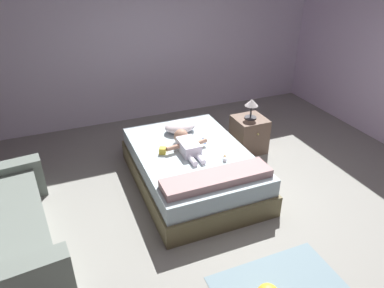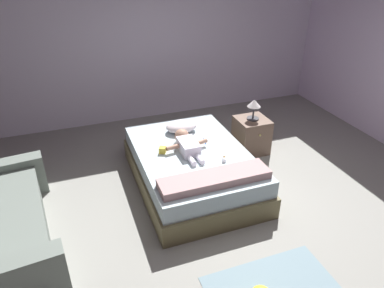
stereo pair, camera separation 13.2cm
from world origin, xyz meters
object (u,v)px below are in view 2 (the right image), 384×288
(pillow, at_px, (181,126))
(nightstand, at_px, (251,135))
(bed, at_px, (192,168))
(toothbrush, at_px, (205,140))
(lamp, at_px, (254,106))
(toy_block, at_px, (163,150))
(baby, at_px, (187,144))
(baby_bottle, at_px, (224,158))

(pillow, relative_size, nightstand, 0.81)
(pillow, bearing_deg, bed, -95.28)
(bed, xyz_separation_m, toothbrush, (0.24, 0.19, 0.25))
(lamp, distance_m, toy_block, 1.52)
(baby, bearing_deg, bed, -54.78)
(baby, bearing_deg, toy_block, 176.14)
(pillow, bearing_deg, nightstand, -3.57)
(lamp, bearing_deg, baby, -159.90)
(baby, bearing_deg, lamp, 20.10)
(lamp, bearing_deg, toothbrush, -160.94)
(baby, bearing_deg, pillow, 78.69)
(pillow, xyz_separation_m, lamp, (1.05, -0.07, 0.17))
(pillow, bearing_deg, lamp, -3.57)
(toothbrush, height_order, lamp, lamp)
(lamp, xyz_separation_m, toy_block, (-1.45, -0.40, -0.21))
(pillow, bearing_deg, toothbrush, -62.27)
(nightstand, xyz_separation_m, toy_block, (-1.45, -0.40, 0.26))
(nightstand, xyz_separation_m, lamp, (0.00, 0.00, 0.47))
(nightstand, bearing_deg, toothbrush, -160.94)
(baby, xyz_separation_m, toothbrush, (0.29, 0.12, -0.07))
(pillow, bearing_deg, baby_bottle, -75.33)
(bed, distance_m, baby_bottle, 0.51)
(baby, xyz_separation_m, baby_bottle, (0.33, -0.39, -0.05))
(pillow, distance_m, toy_block, 0.61)
(baby, height_order, lamp, lamp)
(nightstand, relative_size, lamp, 1.74)
(baby, height_order, baby_bottle, baby)
(bed, relative_size, toothbrush, 13.09)
(nightstand, distance_m, baby_bottle, 1.18)
(toothbrush, relative_size, toy_block, 1.42)
(toothbrush, height_order, nightstand, nightstand)
(bed, xyz_separation_m, baby_bottle, (0.28, -0.33, 0.27))
(pillow, xyz_separation_m, toothbrush, (0.19, -0.36, -0.07))
(nightstand, bearing_deg, pillow, 176.43)
(toy_block, bearing_deg, baby, -3.86)
(bed, bearing_deg, toy_block, 166.16)
(baby, height_order, toy_block, baby)
(pillow, xyz_separation_m, nightstand, (1.05, -0.07, -0.29))
(toy_block, bearing_deg, pillow, 49.36)
(lamp, height_order, baby_bottle, lamp)
(baby, relative_size, lamp, 2.31)
(toothbrush, distance_m, lamp, 0.94)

